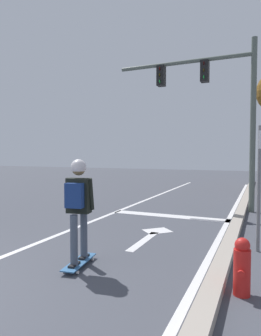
{
  "coord_description": "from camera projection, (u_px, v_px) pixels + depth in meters",
  "views": [
    {
      "loc": [
        4.03,
        -1.69,
        1.7
      ],
      "look_at": [
        1.06,
        5.08,
        1.35
      ],
      "focal_mm": 32.18,
      "sensor_mm": 36.0,
      "label": 1
    }
  ],
  "objects": [
    {
      "name": "fire_hydrant",
      "position": [
        242.0,
        267.0,
        3.6
      ],
      "size": [
        0.2,
        0.3,
        0.7
      ],
      "color": "red",
      "rests_on": "ground"
    },
    {
      "name": "skateboard",
      "position": [
        79.0,
        262.0,
        4.54
      ],
      "size": [
        0.34,
        0.85,
        0.08
      ],
      "color": "#2E5E90",
      "rests_on": "ground"
    },
    {
      "name": "traffic_signal_mast",
      "position": [
        214.0,
        94.0,
        9.06
      ],
      "size": [
        4.24,
        0.34,
        5.02
      ],
      "color": "#545F56",
      "rests_on": "ground"
    },
    {
      "name": "curb_strip",
      "position": [
        238.0,
        221.0,
        7.32
      ],
      "size": [
        0.24,
        24.0,
        0.14
      ],
      "primitive_type": "cube",
      "color": "#A3978A",
      "rests_on": "ground"
    },
    {
      "name": "street_sign_post",
      "position": [
        259.0,
        169.0,
        5.17
      ],
      "size": [
        0.06,
        0.44,
        2.18
      ],
      "color": "slate",
      "rests_on": "ground"
    },
    {
      "name": "lane_line_curbside",
      "position": [
        227.0,
        223.0,
        7.42
      ],
      "size": [
        0.12,
        20.0,
        0.01
      ],
      "primitive_type": "cube",
      "color": "silver",
      "rests_on": "ground"
    },
    {
      "name": "lane_line_center",
      "position": [
        114.0,
        213.0,
        8.67
      ],
      "size": [
        0.12,
        20.0,
        0.01
      ],
      "primitive_type": "cube",
      "color": "silver",
      "rests_on": "ground"
    },
    {
      "name": "lane_arrow_head",
      "position": [
        157.0,
        231.0,
        6.64
      ],
      "size": [
        0.71,
        0.71,
        0.01
      ],
      "primitive_type": "cube",
      "rotation": [
        0.0,
        0.0,
        0.79
      ],
      "color": "silver",
      "rests_on": "ground"
    },
    {
      "name": "lane_arrow_stem",
      "position": [
        143.0,
        241.0,
        5.86
      ],
      "size": [
        0.16,
        1.4,
        0.01
      ],
      "primitive_type": "cube",
      "color": "silver",
      "rests_on": "ground"
    },
    {
      "name": "stop_bar",
      "position": [
        171.0,
        216.0,
        8.21
      ],
      "size": [
        3.28,
        0.4,
        0.01
      ],
      "primitive_type": "cube",
      "color": "silver",
      "rests_on": "ground"
    },
    {
      "name": "skater",
      "position": [
        78.0,
        198.0,
        4.48
      ],
      "size": [
        0.43,
        0.59,
        1.54
      ],
      "color": "#465061",
      "rests_on": "skateboard"
    }
  ]
}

